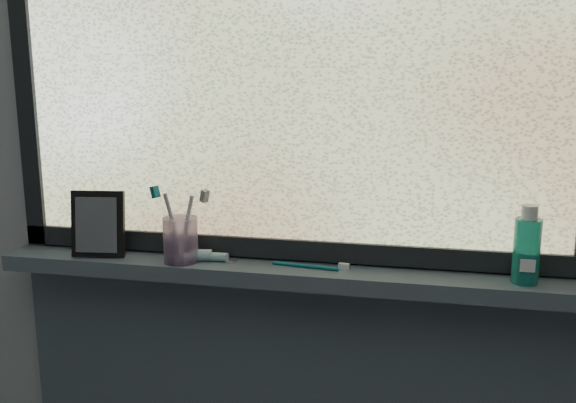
{
  "coord_description": "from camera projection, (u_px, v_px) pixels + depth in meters",
  "views": [
    {
      "loc": [
        0.24,
        -0.23,
        1.5
      ],
      "look_at": [
        -0.04,
        1.05,
        1.22
      ],
      "focal_mm": 40.0,
      "sensor_mm": 36.0,
      "label": 1
    }
  ],
  "objects": [
    {
      "name": "toothpaste_tube",
      "position": [
        208.0,
        256.0,
        1.59
      ],
      "size": [
        0.17,
        0.06,
        0.03
      ],
      "primitive_type": null,
      "rotation": [
        0.0,
        0.0,
        0.14
      ],
      "color": "silver",
      "rests_on": "windowsill"
    },
    {
      "name": "windowsill",
      "position": [
        318.0,
        276.0,
        1.55
      ],
      "size": [
        1.62,
        0.14,
        0.04
      ],
      "primitive_type": "cube",
      "color": "#43505A",
      "rests_on": "wall_back"
    },
    {
      "name": "vanity_mirror",
      "position": [
        98.0,
        224.0,
        1.62
      ],
      "size": [
        0.14,
        0.09,
        0.17
      ],
      "primitive_type": "cube",
      "rotation": [
        0.0,
        0.0,
        0.14
      ],
      "color": "black",
      "rests_on": "windowsill"
    },
    {
      "name": "mouthwash_bottle",
      "position": [
        527.0,
        244.0,
        1.42
      ],
      "size": [
        0.07,
        0.07,
        0.15
      ],
      "primitive_type": "cylinder",
      "rotation": [
        0.0,
        0.0,
        0.22
      ],
      "color": "teal",
      "rests_on": "windowsill"
    },
    {
      "name": "toothbrush_cup",
      "position": [
        181.0,
        240.0,
        1.58
      ],
      "size": [
        0.11,
        0.11,
        0.11
      ],
      "primitive_type": "cylinder",
      "rotation": [
        0.0,
        0.0,
        -0.43
      ],
      "color": "#B994C4",
      "rests_on": "windowsill"
    },
    {
      "name": "frame_bottom",
      "position": [
        321.0,
        250.0,
        1.58
      ],
      "size": [
        1.6,
        0.03,
        0.05
      ],
      "primitive_type": "cube",
      "color": "black",
      "rests_on": "windowsill"
    },
    {
      "name": "toothbrush_lying",
      "position": [
        305.0,
        265.0,
        1.54
      ],
      "size": [
        0.2,
        0.04,
        0.01
      ],
      "primitive_type": null,
      "rotation": [
        0.0,
        0.0,
        -0.12
      ],
      "color": "#0B5C68",
      "rests_on": "windowsill"
    },
    {
      "name": "frame_left",
      "position": [
        24.0,
        52.0,
        1.64
      ],
      "size": [
        0.05,
        0.03,
        1.1
      ],
      "primitive_type": "cube",
      "color": "black",
      "rests_on": "wall_back"
    },
    {
      "name": "wall_back",
      "position": [
        324.0,
        169.0,
        1.57
      ],
      "size": [
        3.0,
        0.01,
        2.5
      ],
      "primitive_type": "cube",
      "color": "#9EA3A8",
      "rests_on": "ground"
    },
    {
      "name": "window_pane",
      "position": [
        324.0,
        51.0,
        1.49
      ],
      "size": [
        1.5,
        0.01,
        1.0
      ],
      "primitive_type": "cube",
      "color": "silver",
      "rests_on": "wall_back"
    }
  ]
}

